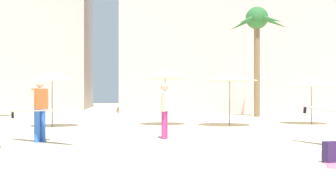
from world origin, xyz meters
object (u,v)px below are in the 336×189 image
Objects in this scene: person_far_left at (165,108)px; cafe_umbrella_2 at (52,76)px; palm_tree_left at (257,28)px; cafe_umbrella_1 at (230,77)px; cafe_umbrella_3 at (165,73)px; person_mid_right at (39,109)px; cafe_umbrella_5 at (311,81)px; backpack at (331,152)px.

cafe_umbrella_2 is at bearing 144.56° from person_far_left.
palm_tree_left is 13.44m from cafe_umbrella_2.
palm_tree_left reaches higher than person_far_left.
cafe_umbrella_3 is (-2.69, 0.81, 0.16)m from cafe_umbrella_1.
palm_tree_left is at bearing 88.50° from person_mid_right.
cafe_umbrella_3 is at bearing 178.93° from cafe_umbrella_5.
cafe_umbrella_1 is 5.88m from person_far_left.
person_far_left is at bearing -120.18° from palm_tree_left.
cafe_umbrella_2 reaches higher than cafe_umbrella_5.
cafe_umbrella_3 is (4.78, 0.47, 0.16)m from cafe_umbrella_2.
person_far_left is (-0.60, -5.55, -1.35)m from cafe_umbrella_3.
cafe_umbrella_3 is at bearing 163.14° from cafe_umbrella_1.
cafe_umbrella_3 is 1.11× the size of cafe_umbrella_5.
backpack is at bearing -92.95° from cafe_umbrella_1.
cafe_umbrella_5 is 1.32× the size of person_far_left.
cafe_umbrella_2 is at bearing 134.68° from person_mid_right.
backpack is (6.98, -9.77, -1.92)m from cafe_umbrella_2.
cafe_umbrella_5 is at bearing 9.76° from cafe_umbrella_1.
person_mid_right is (-10.88, -5.97, -1.02)m from cafe_umbrella_5.
cafe_umbrella_2 is 0.97× the size of person_mid_right.
cafe_umbrella_2 is at bearing 22.16° from backpack.
palm_tree_left is 16.90m from person_mid_right.
cafe_umbrella_1 is at bearing -16.35° from backpack.
person_mid_right reaches higher than backpack.
cafe_umbrella_3 is at bearing -134.88° from palm_tree_left.
backpack is (-4.49, -10.12, -1.77)m from cafe_umbrella_5.
palm_tree_left reaches higher than backpack.
cafe_umbrella_1 is at bearing -16.86° from cafe_umbrella_3.
person_mid_right is at bearing -156.20° from person_far_left.
backpack is (2.20, -10.24, -2.08)m from cafe_umbrella_3.
cafe_umbrella_5 is 9.14m from person_far_left.
person_far_left is (4.18, -5.07, -1.19)m from cafe_umbrella_2.
cafe_umbrella_1 is 0.96× the size of cafe_umbrella_3.
backpack is 5.51m from person_far_left.
palm_tree_left is 14.48m from person_far_left.
cafe_umbrella_5 is at bearing 67.46° from person_mid_right.
cafe_umbrella_3 is 5.74m from person_far_left.
cafe_umbrella_1 is at bearing -170.24° from cafe_umbrella_5.
palm_tree_left is 8.69m from cafe_umbrella_1.
person_mid_right is at bearing -151.22° from cafe_umbrella_5.
cafe_umbrella_2 is 12.16m from backpack.
cafe_umbrella_2 reaches higher than person_mid_right.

